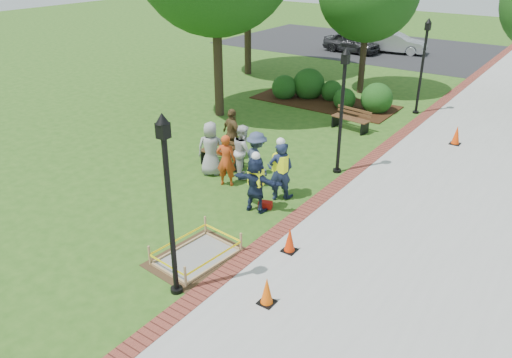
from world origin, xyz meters
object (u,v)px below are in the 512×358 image
Objects in this scene: hivis_worker_c at (280,168)px; hivis_worker_a at (256,182)px; lamp_near at (169,195)px; hivis_worker_b at (280,170)px; bench_near at (222,158)px; cone_front at (267,291)px; wet_concrete_pad at (196,250)px.

hivis_worker_a is at bearing -92.90° from hivis_worker_c.
lamp_near reaches higher than hivis_worker_b.
bench_near is 2.41× the size of cone_front.
cone_front is 0.37× the size of hivis_worker_a.
lamp_near is at bearing -59.76° from bench_near.
hivis_worker_c is (0.06, 1.22, 0.02)m from hivis_worker_a.
hivis_worker_a is 0.97× the size of hivis_worker_c.
bench_near is at bearing 162.44° from hivis_worker_b.
hivis_worker_a is 1.03m from hivis_worker_b.
hivis_worker_b reaches higher than bench_near.
hivis_worker_b is 1.05× the size of hivis_worker_c.
hivis_worker_a is (-2.64, 3.32, 0.59)m from cone_front.
wet_concrete_pad is 2.63m from lamp_near.
bench_near is 0.39× the size of lamp_near.
lamp_near is at bearing -83.02° from hivis_worker_c.
hivis_worker_c is at bearing 87.10° from hivis_worker_a.
hivis_worker_b is 0.23m from hivis_worker_c.
lamp_near reaches higher than cone_front.
cone_front is at bearing -51.49° from hivis_worker_a.
lamp_near is 4.49m from hivis_worker_a.
bench_near is 0.87× the size of hivis_worker_c.
lamp_near reaches higher than bench_near.
wet_concrete_pad is 3.52× the size of cone_front.
hivis_worker_b reaches higher than wet_concrete_pad.
wet_concrete_pad is 5.74m from bench_near.
cone_front is 0.34× the size of hivis_worker_b.
bench_near reaches higher than cone_front.
wet_concrete_pad is at bearing 111.87° from lamp_near.
hivis_worker_b reaches higher than hivis_worker_c.
hivis_worker_a is at bearing -99.53° from hivis_worker_b.
lamp_near is at bearing -156.54° from cone_front.
bench_near is 3.53m from hivis_worker_a.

